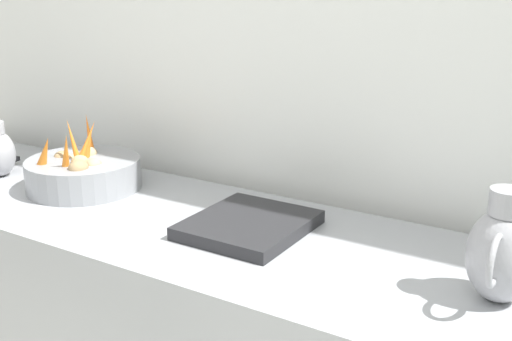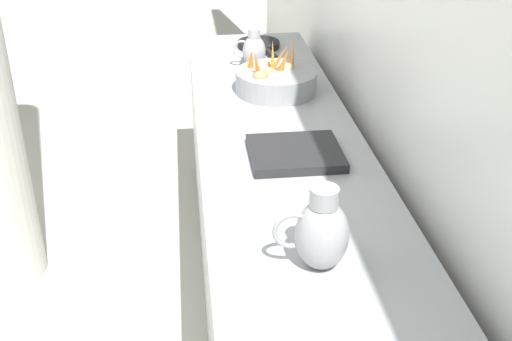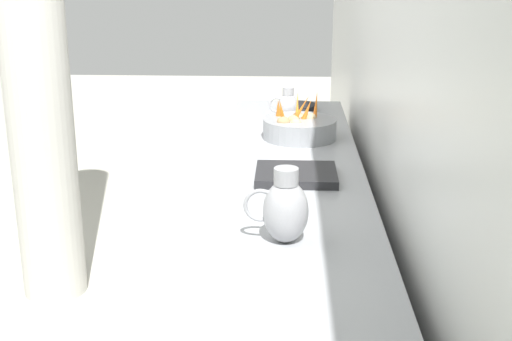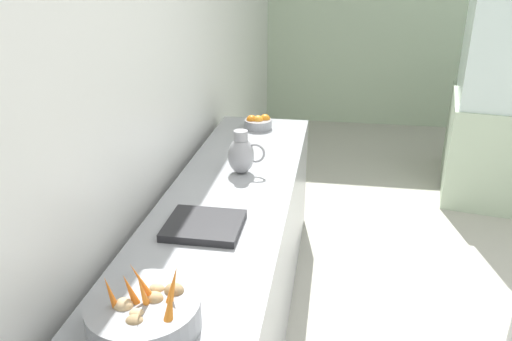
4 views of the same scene
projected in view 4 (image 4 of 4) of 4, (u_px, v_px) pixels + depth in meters
tile_wall_left at (151, 61)px, 2.58m from camera, size 0.10×8.16×3.00m
prep_counter at (217, 297)px, 2.48m from camera, size 0.66×3.35×0.86m
vegetable_colander at (145, 313)px, 1.62m from camera, size 0.38×0.38×0.23m
orange_bowl at (258, 123)px, 3.58m from camera, size 0.20×0.20×0.10m
metal_pitcher_tall at (242, 154)px, 2.80m from camera, size 0.21×0.15×0.25m
counter_sink_basin at (204, 225)px, 2.24m from camera, size 0.34×0.30×0.04m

